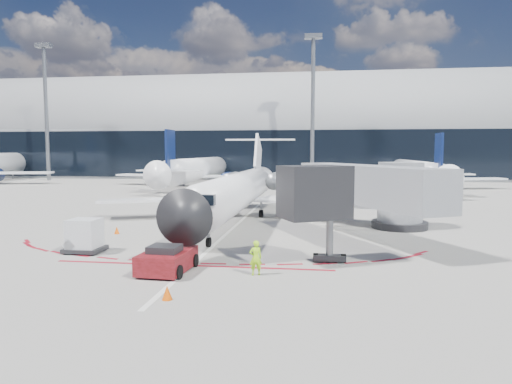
# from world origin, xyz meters

# --- Properties ---
(ground) EXTENTS (260.00, 260.00, 0.00)m
(ground) POSITION_xyz_m (0.00, 0.00, 0.00)
(ground) COLOR gray
(ground) RESTS_ON ground
(apron_centerline) EXTENTS (0.25, 40.00, 0.01)m
(apron_centerline) POSITION_xyz_m (0.00, 2.00, 0.01)
(apron_centerline) COLOR silver
(apron_centerline) RESTS_ON ground
(apron_stop_bar) EXTENTS (14.00, 0.25, 0.01)m
(apron_stop_bar) POSITION_xyz_m (0.00, -11.50, 0.01)
(apron_stop_bar) COLOR maroon
(apron_stop_bar) RESTS_ON ground
(terminal_building) EXTENTS (150.00, 24.15, 24.00)m
(terminal_building) POSITION_xyz_m (0.00, 64.97, 8.52)
(terminal_building) COLOR gray
(terminal_building) RESTS_ON ground
(jet_bridge) EXTENTS (10.03, 15.20, 4.90)m
(jet_bridge) POSITION_xyz_m (9.79, -3.01, 3.01)
(jet_bridge) COLOR #919599
(jet_bridge) RESTS_ON ground
(light_mast_west) EXTENTS (0.70, 0.70, 25.00)m
(light_mast_west) POSITION_xyz_m (-45.00, 48.00, 12.50)
(light_mast_west) COLOR slate
(light_mast_west) RESTS_ON ground
(light_mast_centre) EXTENTS (0.70, 0.70, 25.00)m
(light_mast_centre) POSITION_xyz_m (5.00, 48.00, 12.50)
(light_mast_centre) COLOR slate
(light_mast_centre) RESTS_ON ground
(regional_jet) EXTENTS (24.10, 29.72, 7.44)m
(regional_jet) POSITION_xyz_m (-0.20, 3.68, 2.49)
(regional_jet) COLOR white
(regional_jet) RESTS_ON ground
(pushback_tug) EXTENTS (2.32, 5.08, 1.31)m
(pushback_tug) POSITION_xyz_m (-0.80, -12.75, 0.58)
(pushback_tug) COLOR #4E0B0B
(pushback_tug) RESTS_ON ground
(ramp_worker) EXTENTS (0.68, 0.56, 1.60)m
(ramp_worker) POSITION_xyz_m (3.37, -12.75, 0.80)
(ramp_worker) COLOR #B1FF1A
(ramp_worker) RESTS_ON ground
(uld_container) EXTENTS (2.00, 1.71, 1.87)m
(uld_container) POSITION_xyz_m (-6.67, -9.44, 0.92)
(uld_container) COLOR black
(uld_container) RESTS_ON ground
(safety_cone_left) EXTENTS (0.37, 0.37, 0.51)m
(safety_cone_left) POSITION_xyz_m (-7.40, -3.83, 0.25)
(safety_cone_left) COLOR #ED5405
(safety_cone_left) RESTS_ON ground
(safety_cone_right) EXTENTS (0.40, 0.40, 0.55)m
(safety_cone_right) POSITION_xyz_m (0.51, -16.63, 0.27)
(safety_cone_right) COLOR #ED5405
(safety_cone_right) RESTS_ON ground
(bg_airliner_1) EXTENTS (32.37, 34.27, 10.47)m
(bg_airliner_1) POSITION_xyz_m (-13.20, 38.92, 5.24)
(bg_airliner_1) COLOR white
(bg_airliner_1) RESTS_ON ground
(bg_airliner_2) EXTENTS (29.99, 31.75, 9.70)m
(bg_airliner_2) POSITION_xyz_m (20.59, 37.92, 4.85)
(bg_airliner_2) COLOR white
(bg_airliner_2) RESTS_ON ground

